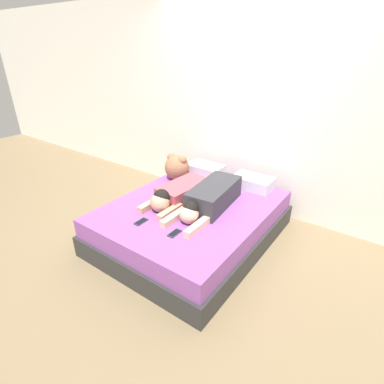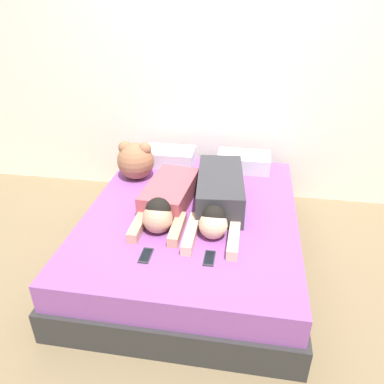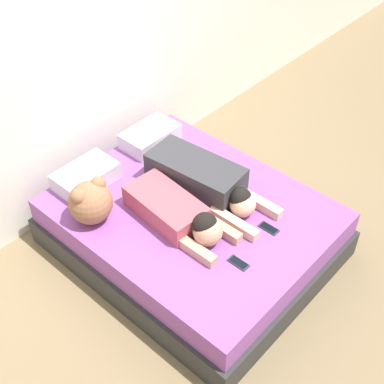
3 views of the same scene
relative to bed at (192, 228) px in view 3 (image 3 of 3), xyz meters
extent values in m
plane|color=#7F6B4C|center=(0.00, 0.00, -0.21)|extent=(12.00, 12.00, 0.00)
cube|color=white|center=(0.00, 1.13, 1.09)|extent=(12.00, 0.06, 2.60)
cube|color=#2D2D2D|center=(0.00, 0.00, -0.10)|extent=(1.59, 1.96, 0.23)
cube|color=#8C4C9E|center=(0.00, 0.00, 0.12)|extent=(1.53, 1.90, 0.20)
cube|color=silver|center=(-0.34, 0.78, 0.29)|extent=(0.47, 0.29, 0.14)
cube|color=silver|center=(0.34, 0.78, 0.29)|extent=(0.47, 0.29, 0.14)
cube|color=#B24C59|center=(-0.18, 0.09, 0.30)|extent=(0.37, 0.63, 0.17)
sphere|color=tan|center=(-0.18, -0.31, 0.32)|extent=(0.20, 0.20, 0.20)
sphere|color=black|center=(-0.18, -0.28, 0.37)|extent=(0.17, 0.17, 0.17)
cube|color=tan|center=(-0.32, -0.31, 0.25)|extent=(0.07, 0.33, 0.07)
cube|color=tan|center=(-0.05, -0.31, 0.25)|extent=(0.07, 0.33, 0.07)
cube|color=#333338|center=(0.19, 0.14, 0.34)|extent=(0.40, 0.76, 0.24)
sphere|color=beige|center=(0.19, -0.31, 0.31)|extent=(0.19, 0.19, 0.19)
sphere|color=black|center=(0.19, -0.29, 0.36)|extent=(0.16, 0.16, 0.16)
cube|color=beige|center=(0.05, -0.35, 0.25)|extent=(0.07, 0.40, 0.07)
cube|color=beige|center=(0.33, -0.35, 0.25)|extent=(0.07, 0.40, 0.07)
cube|color=#2D2D33|center=(-0.19, -0.58, 0.22)|extent=(0.07, 0.14, 0.01)
cube|color=black|center=(-0.19, -0.58, 0.23)|extent=(0.06, 0.12, 0.00)
cube|color=#2D2D33|center=(0.20, -0.55, 0.22)|extent=(0.07, 0.14, 0.01)
cube|color=black|center=(0.20, -0.55, 0.23)|extent=(0.06, 0.12, 0.00)
sphere|color=#996647|center=(-0.56, 0.45, 0.38)|extent=(0.31, 0.31, 0.31)
sphere|color=#996647|center=(-0.64, 0.45, 0.49)|extent=(0.11, 0.11, 0.11)
sphere|color=#996647|center=(-0.47, 0.45, 0.49)|extent=(0.11, 0.11, 0.11)
camera|label=1|loc=(1.67, -2.30, 1.78)|focal=28.00mm
camera|label=2|loc=(0.38, -2.34, 1.69)|focal=35.00mm
camera|label=3|loc=(-2.09, -1.88, 2.93)|focal=50.00mm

